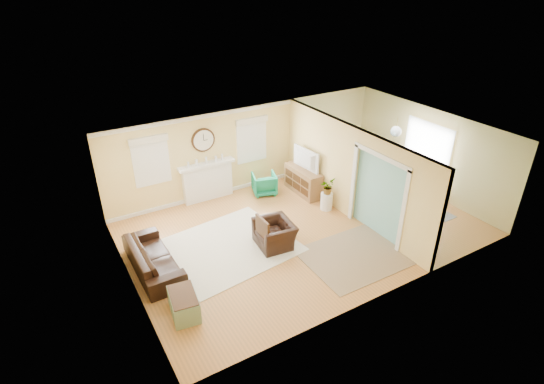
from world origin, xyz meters
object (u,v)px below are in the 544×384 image
at_px(dining_table, 389,195).
at_px(credenza, 303,181).
at_px(green_chair, 264,184).
at_px(sofa, 153,258).
at_px(eames_chair, 275,234).

bearing_deg(dining_table, credenza, 34.71).
distance_m(green_chair, dining_table, 3.74).
xyz_separation_m(sofa, credenza, (5.10, 1.38, 0.08)).
xyz_separation_m(eames_chair, credenza, (2.19, 1.96, 0.08)).
bearing_deg(credenza, green_chair, 151.02).
bearing_deg(credenza, sofa, -164.83).
xyz_separation_m(sofa, eames_chair, (2.91, -0.57, -0.00)).
relative_size(sofa, credenza, 1.55).
bearing_deg(green_chair, credenza, 168.58).
bearing_deg(eames_chair, credenza, 137.94).
bearing_deg(eames_chair, sofa, -94.97).
bearing_deg(sofa, dining_table, -95.34).
xyz_separation_m(eames_chair, dining_table, (3.90, -0.00, 0.02)).
relative_size(sofa, green_chair, 3.10).
distance_m(eames_chair, green_chair, 2.78).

